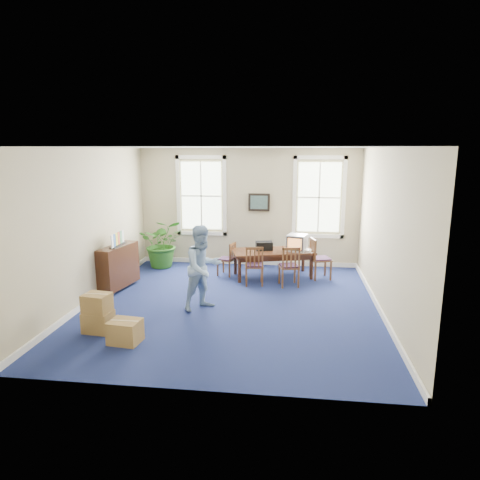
# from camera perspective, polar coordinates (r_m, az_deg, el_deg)

# --- Properties ---
(floor) EXTENTS (6.50, 6.50, 0.00)m
(floor) POSITION_cam_1_polar(r_m,az_deg,el_deg) (8.99, -1.11, -8.60)
(floor) COLOR navy
(floor) RESTS_ON ground
(ceiling) EXTENTS (6.50, 6.50, 0.00)m
(ceiling) POSITION_cam_1_polar(r_m,az_deg,el_deg) (8.41, -1.21, 12.26)
(ceiling) COLOR white
(ceiling) RESTS_ON ground
(wall_back) EXTENTS (6.50, 0.00, 6.50)m
(wall_back) POSITION_cam_1_polar(r_m,az_deg,el_deg) (11.74, 1.11, 4.37)
(wall_back) COLOR tan
(wall_back) RESTS_ON ground
(wall_front) EXTENTS (6.50, 0.00, 6.50)m
(wall_front) POSITION_cam_1_polar(r_m,az_deg,el_deg) (5.44, -6.05, -4.80)
(wall_front) COLOR tan
(wall_front) RESTS_ON ground
(wall_left) EXTENTS (0.00, 6.50, 6.50)m
(wall_left) POSITION_cam_1_polar(r_m,az_deg,el_deg) (9.45, -19.47, 1.80)
(wall_left) COLOR tan
(wall_left) RESTS_ON ground
(wall_right) EXTENTS (0.00, 6.50, 6.50)m
(wall_right) POSITION_cam_1_polar(r_m,az_deg,el_deg) (8.66, 18.91, 0.95)
(wall_right) COLOR tan
(wall_right) RESTS_ON ground
(baseboard_back) EXTENTS (6.00, 0.04, 0.12)m
(baseboard_back) POSITION_cam_1_polar(r_m,az_deg,el_deg) (12.01, 1.06, -2.94)
(baseboard_back) COLOR white
(baseboard_back) RESTS_ON ground
(baseboard_left) EXTENTS (0.04, 6.50, 0.12)m
(baseboard_left) POSITION_cam_1_polar(r_m,az_deg,el_deg) (9.82, -18.68, -7.08)
(baseboard_left) COLOR white
(baseboard_left) RESTS_ON ground
(baseboard_right) EXTENTS (0.04, 6.50, 0.12)m
(baseboard_right) POSITION_cam_1_polar(r_m,az_deg,el_deg) (9.06, 18.05, -8.65)
(baseboard_right) COLOR white
(baseboard_right) RESTS_ON ground
(window_left) EXTENTS (1.40, 0.12, 2.20)m
(window_left) POSITION_cam_1_polar(r_m,az_deg,el_deg) (11.89, -5.18, 5.88)
(window_left) COLOR white
(window_left) RESTS_ON ground
(window_right) EXTENTS (1.40, 0.12, 2.20)m
(window_right) POSITION_cam_1_polar(r_m,az_deg,el_deg) (11.64, 10.49, 5.60)
(window_right) COLOR white
(window_right) RESTS_ON ground
(wall_picture) EXTENTS (0.58, 0.06, 0.48)m
(wall_picture) POSITION_cam_1_polar(r_m,az_deg,el_deg) (11.64, 2.56, 5.05)
(wall_picture) COLOR black
(wall_picture) RESTS_ON ground
(conference_table) EXTENTS (2.18, 1.42, 0.68)m
(conference_table) POSITION_cam_1_polar(r_m,az_deg,el_deg) (10.81, 4.39, -3.15)
(conference_table) COLOR #3F2112
(conference_table) RESTS_ON ground
(crt_tv) EXTENTS (0.57, 0.60, 0.41)m
(crt_tv) POSITION_cam_1_polar(r_m,az_deg,el_deg) (10.71, 7.61, -0.35)
(crt_tv) COLOR #B7B7BC
(crt_tv) RESTS_ON conference_table
(game_console) EXTENTS (0.22, 0.24, 0.05)m
(game_console) POSITION_cam_1_polar(r_m,az_deg,el_deg) (10.71, 9.05, -1.38)
(game_console) COLOR white
(game_console) RESTS_ON conference_table
(equipment_bag) EXTENTS (0.46, 0.34, 0.21)m
(equipment_bag) POSITION_cam_1_polar(r_m,az_deg,el_deg) (10.75, 3.23, -0.77)
(equipment_bag) COLOR black
(equipment_bag) RESTS_ON conference_table
(chair_near_left) EXTENTS (0.48, 0.48, 0.96)m
(chair_near_left) POSITION_cam_1_polar(r_m,az_deg,el_deg) (10.14, 1.90, -3.34)
(chair_near_left) COLOR brown
(chair_near_left) RESTS_ON ground
(chair_near_right) EXTENTS (0.52, 0.52, 0.97)m
(chair_near_right) POSITION_cam_1_polar(r_m,az_deg,el_deg) (10.10, 6.54, -3.43)
(chair_near_right) COLOR brown
(chair_near_right) RESTS_ON ground
(chair_end_left) EXTENTS (0.48, 0.48, 0.86)m
(chair_end_left) POSITION_cam_1_polar(r_m,az_deg,el_deg) (10.90, -1.84, -2.52)
(chair_end_left) COLOR brown
(chair_end_left) RESTS_ON ground
(chair_end_right) EXTENTS (0.57, 0.57, 1.02)m
(chair_end_right) POSITION_cam_1_polar(r_m,az_deg,el_deg) (10.78, 10.71, -2.44)
(chair_end_right) COLOR brown
(chair_end_right) RESTS_ON ground
(man) EXTENTS (1.04, 1.05, 1.71)m
(man) POSITION_cam_1_polar(r_m,az_deg,el_deg) (8.55, -4.95, -3.71)
(man) COLOR #89AAD1
(man) RESTS_ON ground
(credenza) EXTENTS (0.57, 1.26, 0.95)m
(credenza) POSITION_cam_1_polar(r_m,az_deg,el_deg) (10.19, -15.87, -3.74)
(credenza) COLOR #3F2112
(credenza) RESTS_ON ground
(brochure_rack) EXTENTS (0.40, 0.72, 0.32)m
(brochure_rack) POSITION_cam_1_polar(r_m,az_deg,el_deg) (10.03, -15.98, -0.24)
(brochure_rack) COLOR #99999E
(brochure_rack) RESTS_ON credenza
(potted_plant) EXTENTS (1.39, 1.27, 1.32)m
(potted_plant) POSITION_cam_1_polar(r_m,az_deg,el_deg) (11.79, -10.25, -0.43)
(potted_plant) COLOR #235917
(potted_plant) RESTS_ON ground
(cardboard_boxes) EXTENTS (1.42, 1.42, 0.73)m
(cardboard_boxes) POSITION_cam_1_polar(r_m,az_deg,el_deg) (8.02, -16.98, -8.96)
(cardboard_boxes) COLOR #A17940
(cardboard_boxes) RESTS_ON ground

